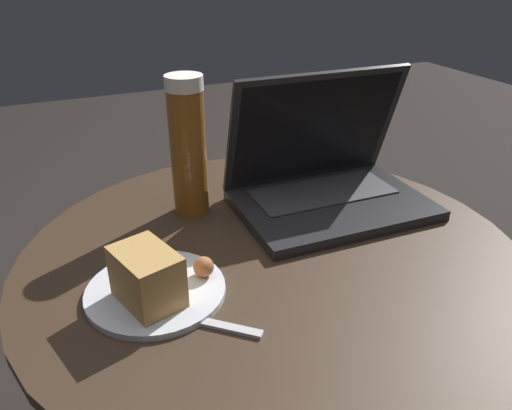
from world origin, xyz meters
The scene contains 5 objects.
table centered at (0.00, 0.00, 0.41)m, with size 0.75×0.75×0.52m.
laptop centered at (0.15, 0.10, 0.56)m, with size 0.33×0.23×0.23m.
beer_glass centered at (-0.07, 0.17, 0.63)m, with size 0.06×0.06×0.23m.
snack_plate centered at (-0.19, -0.05, 0.54)m, with size 0.18×0.18×0.08m.
fork centered at (-0.17, -0.09, 0.52)m, with size 0.15×0.14×0.00m.
Camera 1 is at (-0.28, -0.57, 0.92)m, focal length 35.00 mm.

